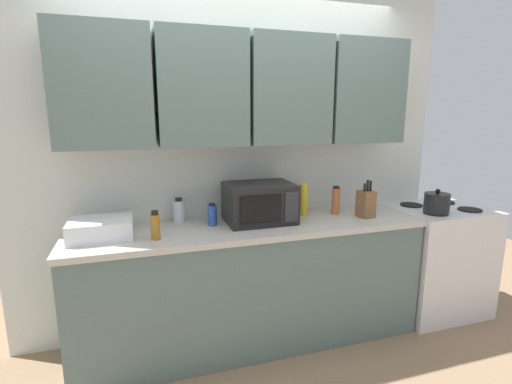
{
  "coord_description": "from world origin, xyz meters",
  "views": [
    {
      "loc": [
        -0.75,
        -2.77,
        1.67
      ],
      "look_at": [
        0.05,
        -0.25,
        1.12
      ],
      "focal_mm": 26.6,
      "sensor_mm": 36.0,
      "label": 1
    }
  ],
  "objects_px": {
    "bottle_spice_jar": "(336,201)",
    "bottle_blue_cleaner": "(212,215)",
    "bottle_amber_vinegar": "(155,226)",
    "bottle_clear_tall": "(179,211)",
    "stove_range": "(435,259)",
    "bottle_yellow_mustard": "(303,200)",
    "dish_rack": "(101,229)",
    "knife_block": "(366,203)",
    "microwave": "(259,203)",
    "kettle": "(437,203)"
  },
  "relations": [
    {
      "from": "bottle_clear_tall",
      "to": "bottle_yellow_mustard",
      "type": "bearing_deg",
      "value": -5.9
    },
    {
      "from": "dish_rack",
      "to": "microwave",
      "type": "bearing_deg",
      "value": 2.54
    },
    {
      "from": "bottle_blue_cleaner",
      "to": "kettle",
      "type": "bearing_deg",
      "value": -7.12
    },
    {
      "from": "knife_block",
      "to": "stove_range",
      "type": "bearing_deg",
      "value": 3.99
    },
    {
      "from": "stove_range",
      "to": "bottle_clear_tall",
      "type": "distance_m",
      "value": 2.18
    },
    {
      "from": "bottle_amber_vinegar",
      "to": "bottle_clear_tall",
      "type": "distance_m",
      "value": 0.39
    },
    {
      "from": "microwave",
      "to": "bottle_blue_cleaner",
      "type": "relative_size",
      "value": 3.03
    },
    {
      "from": "microwave",
      "to": "dish_rack",
      "type": "distance_m",
      "value": 1.06
    },
    {
      "from": "bottle_amber_vinegar",
      "to": "microwave",
      "type": "bearing_deg",
      "value": 13.75
    },
    {
      "from": "kettle",
      "to": "stove_range",
      "type": "bearing_deg",
      "value": 39.47
    },
    {
      "from": "knife_block",
      "to": "bottle_blue_cleaner",
      "type": "relative_size",
      "value": 1.8
    },
    {
      "from": "stove_range",
      "to": "bottle_blue_cleaner",
      "type": "bearing_deg",
      "value": 177.72
    },
    {
      "from": "kettle",
      "to": "bottle_blue_cleaner",
      "type": "distance_m",
      "value": 1.74
    },
    {
      "from": "stove_range",
      "to": "bottle_clear_tall",
      "type": "bearing_deg",
      "value": 173.72
    },
    {
      "from": "kettle",
      "to": "bottle_spice_jar",
      "type": "bearing_deg",
      "value": 162.62
    },
    {
      "from": "bottle_blue_cleaner",
      "to": "bottle_yellow_mustard",
      "type": "distance_m",
      "value": 0.72
    },
    {
      "from": "stove_range",
      "to": "bottle_amber_vinegar",
      "type": "xyz_separation_m",
      "value": [
        -2.29,
        -0.11,
        0.54
      ]
    },
    {
      "from": "microwave",
      "to": "bottle_yellow_mustard",
      "type": "height_order",
      "value": "microwave"
    },
    {
      "from": "bottle_blue_cleaner",
      "to": "bottle_clear_tall",
      "type": "relative_size",
      "value": 0.89
    },
    {
      "from": "kettle",
      "to": "bottle_clear_tall",
      "type": "height_order",
      "value": "kettle"
    },
    {
      "from": "microwave",
      "to": "dish_rack",
      "type": "height_order",
      "value": "microwave"
    },
    {
      "from": "microwave",
      "to": "bottle_clear_tall",
      "type": "bearing_deg",
      "value": 163.43
    },
    {
      "from": "bottle_spice_jar",
      "to": "bottle_yellow_mustard",
      "type": "xyz_separation_m",
      "value": [
        -0.26,
        0.04,
        0.01
      ]
    },
    {
      "from": "kettle",
      "to": "bottle_clear_tall",
      "type": "distance_m",
      "value": 1.97
    },
    {
      "from": "dish_rack",
      "to": "kettle",
      "type": "bearing_deg",
      "value": -3.75
    },
    {
      "from": "stove_range",
      "to": "knife_block",
      "type": "bearing_deg",
      "value": -176.01
    },
    {
      "from": "bottle_spice_jar",
      "to": "bottle_blue_cleaner",
      "type": "distance_m",
      "value": 0.98
    },
    {
      "from": "bottle_clear_tall",
      "to": "kettle",
      "type": "bearing_deg",
      "value": -10.87
    },
    {
      "from": "dish_rack",
      "to": "knife_block",
      "type": "distance_m",
      "value": 1.87
    },
    {
      "from": "dish_rack",
      "to": "bottle_yellow_mustard",
      "type": "relative_size",
      "value": 1.54
    },
    {
      "from": "knife_block",
      "to": "bottle_yellow_mustard",
      "type": "distance_m",
      "value": 0.47
    },
    {
      "from": "bottle_blue_cleaner",
      "to": "knife_block",
      "type": "bearing_deg",
      "value": -6.35
    },
    {
      "from": "kettle",
      "to": "bottle_amber_vinegar",
      "type": "bearing_deg",
      "value": 179.27
    },
    {
      "from": "stove_range",
      "to": "kettle",
      "type": "height_order",
      "value": "kettle"
    },
    {
      "from": "bottle_clear_tall",
      "to": "dish_rack",
      "type": "bearing_deg",
      "value": -157.29
    },
    {
      "from": "dish_rack",
      "to": "bottle_clear_tall",
      "type": "distance_m",
      "value": 0.55
    },
    {
      "from": "bottle_yellow_mustard",
      "to": "knife_block",
      "type": "bearing_deg",
      "value": -23.65
    },
    {
      "from": "stove_range",
      "to": "bottle_yellow_mustard",
      "type": "bearing_deg",
      "value": 173.41
    },
    {
      "from": "knife_block",
      "to": "bottle_clear_tall",
      "type": "height_order",
      "value": "knife_block"
    },
    {
      "from": "kettle",
      "to": "bottle_clear_tall",
      "type": "xyz_separation_m",
      "value": [
        -1.94,
        0.37,
        -0.01
      ]
    },
    {
      "from": "knife_block",
      "to": "bottle_spice_jar",
      "type": "relative_size",
      "value": 1.31
    },
    {
      "from": "bottle_spice_jar",
      "to": "microwave",
      "type": "bearing_deg",
      "value": -177.48
    },
    {
      "from": "stove_range",
      "to": "knife_block",
      "type": "distance_m",
      "value": 0.93
    },
    {
      "from": "kettle",
      "to": "bottle_amber_vinegar",
      "type": "xyz_separation_m",
      "value": [
        -2.12,
        0.03,
        -0.0
      ]
    },
    {
      "from": "dish_rack",
      "to": "bottle_yellow_mustard",
      "type": "height_order",
      "value": "bottle_yellow_mustard"
    },
    {
      "from": "stove_range",
      "to": "bottle_spice_jar",
      "type": "relative_size",
      "value": 4.17
    },
    {
      "from": "bottle_yellow_mustard",
      "to": "microwave",
      "type": "bearing_deg",
      "value": -169.54
    },
    {
      "from": "microwave",
      "to": "dish_rack",
      "type": "bearing_deg",
      "value": -177.46
    },
    {
      "from": "kettle",
      "to": "microwave",
      "type": "bearing_deg",
      "value": 171.48
    },
    {
      "from": "dish_rack",
      "to": "bottle_amber_vinegar",
      "type": "distance_m",
      "value": 0.35
    }
  ]
}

